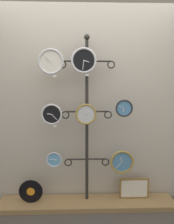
{
  "coord_description": "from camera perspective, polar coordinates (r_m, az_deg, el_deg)",
  "views": [
    {
      "loc": [
        -0.09,
        -2.22,
        1.5
      ],
      "look_at": [
        0.0,
        0.36,
        1.18
      ],
      "focal_mm": 35.0,
      "sensor_mm": 36.0,
      "label": 1
    }
  ],
  "objects": [
    {
      "name": "price_tag_mid",
      "position": [
        2.55,
        0.08,
        9.72
      ],
      "size": [
        0.04,
        0.0,
        0.03
      ],
      "color": "white"
    },
    {
      "name": "clock_bottom_left",
      "position": [
        2.73,
        -8.61,
        -12.19
      ],
      "size": [
        0.19,
        0.04,
        0.19
      ],
      "color": "#60A8DB"
    },
    {
      "name": "clock_middle_center",
      "position": [
        2.57,
        -0.28,
        -0.57
      ],
      "size": [
        0.25,
        0.04,
        0.25
      ],
      "color": "silver"
    },
    {
      "name": "clock_top_center",
      "position": [
        2.56,
        -0.84,
        13.31
      ],
      "size": [
        0.3,
        0.04,
        0.3
      ],
      "color": "black"
    },
    {
      "name": "clock_middle_left",
      "position": [
        2.59,
        -9.2,
        -0.61
      ],
      "size": [
        0.25,
        0.04,
        0.25
      ],
      "color": "black"
    },
    {
      "name": "clock_middle_right",
      "position": [
        2.61,
        9.66,
        0.97
      ],
      "size": [
        0.21,
        0.04,
        0.21
      ],
      "color": "#4C84B2"
    },
    {
      "name": "picture_frame",
      "position": [
        3.01,
        12.2,
        -18.92
      ],
      "size": [
        0.38,
        0.02,
        0.26
      ],
      "color": "olive",
      "rests_on": "low_shelf"
    },
    {
      "name": "low_shelf",
      "position": [
        2.97,
        0.01,
        -22.71
      ],
      "size": [
        2.2,
        0.36,
        0.06
      ],
      "color": "#9E7A4C",
      "rests_on": "ground_plane"
    },
    {
      "name": "clock_bottom_right",
      "position": [
        2.74,
        9.13,
        -12.77
      ],
      "size": [
        0.29,
        0.04,
        0.29
      ],
      "color": "#4C84B2"
    },
    {
      "name": "clock_top_left",
      "position": [
        2.58,
        -9.42,
        12.87
      ],
      "size": [
        0.3,
        0.04,
        0.3
      ],
      "color": "silver"
    },
    {
      "name": "display_stand",
      "position": [
        2.76,
        -0.04,
        -10.1
      ],
      "size": [
        0.67,
        0.4,
        2.09
      ],
      "color": "#282623",
      "rests_on": "ground_plane"
    },
    {
      "name": "ground_plane",
      "position": [
        2.69,
        0.29,
        -26.97
      ],
      "size": [
        12.0,
        12.0,
        0.0
      ],
      "primitive_type": "plane",
      "color": "#47423D"
    },
    {
      "name": "price_tag_lower",
      "position": [
        2.61,
        -8.4,
        -3.66
      ],
      "size": [
        0.04,
        0.0,
        0.03
      ],
      "color": "white"
    },
    {
      "name": "shop_wall",
      "position": [
        2.8,
        -0.14,
        4.95
      ],
      "size": [
        4.4,
        0.04,
        2.8
      ],
      "color": "#BCB2A3",
      "rests_on": "ground_plane"
    },
    {
      "name": "price_tag_upper",
      "position": [
        2.56,
        -8.44,
        9.31
      ],
      "size": [
        0.04,
        0.0,
        0.03
      ],
      "color": "white"
    },
    {
      "name": "vinyl_record",
      "position": [
        2.93,
        -14.48,
        -19.46
      ],
      "size": [
        0.29,
        0.01,
        0.29
      ],
      "color": "black",
      "rests_on": "low_shelf"
    }
  ]
}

